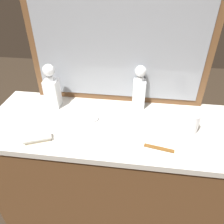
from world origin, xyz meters
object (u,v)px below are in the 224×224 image
Objects in this scene: crystal_decanter_right at (52,90)px; crystal_tumbler_far_left at (190,123)px; crystal_decanter_center at (139,91)px; silver_brush_left at (38,138)px; tortoiseshell_comb at (159,148)px; porcelain_dish at (92,118)px.

crystal_decanter_right is 0.80m from crystal_tumbler_far_left.
crystal_decanter_center is 0.52m from crystal_decanter_right.
crystal_decanter_center is 0.63m from silver_brush_left.
tortoiseshell_comb is at bearing -25.32° from crystal_decanter_right.
crystal_decanter_right reaches higher than porcelain_dish.
tortoiseshell_comb is at bearing -135.07° from crystal_tumbler_far_left.
crystal_decanter_right reaches higher than silver_brush_left.
silver_brush_left is 1.91× the size of porcelain_dish.
crystal_tumbler_far_left is 0.74× the size of silver_brush_left.
silver_brush_left reaches higher than tortoiseshell_comb.
silver_brush_left is 0.60m from tortoiseshell_comb.
tortoiseshell_comb is (-0.16, -0.16, -0.05)m from crystal_tumbler_far_left.
crystal_decanter_center is at bearing 38.22° from silver_brush_left.
crystal_tumbler_far_left is at bearing -9.83° from crystal_decanter_right.
crystal_decanter_center is 0.35m from crystal_tumbler_far_left.
tortoiseshell_comb is at bearing 2.03° from silver_brush_left.
tortoiseshell_comb is at bearing -72.46° from crystal_decanter_center.
crystal_decanter_center is 3.50× the size of porcelain_dish.
porcelain_dish is 0.52× the size of tortoiseshell_comb.
porcelain_dish is (-0.26, -0.17, -0.10)m from crystal_decanter_center.
crystal_decanter_right is at bearing -172.84° from crystal_decanter_center.
tortoiseshell_comb is (0.60, 0.02, -0.01)m from silver_brush_left.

